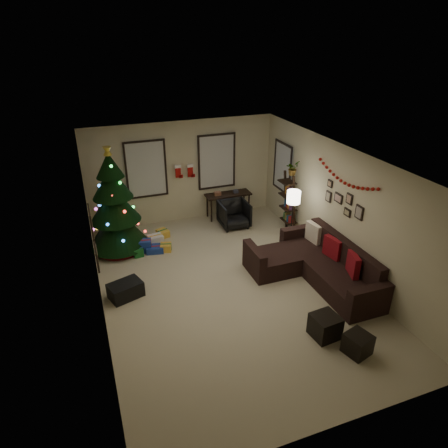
% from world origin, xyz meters
% --- Properties ---
extents(floor, '(7.00, 7.00, 0.00)m').
position_xyz_m(floor, '(0.00, 0.00, 0.00)').
color(floor, tan).
rests_on(floor, ground).
extents(ceiling, '(7.00, 7.00, 0.00)m').
position_xyz_m(ceiling, '(0.00, 0.00, 2.70)').
color(ceiling, white).
rests_on(ceiling, floor).
extents(wall_back, '(5.00, 0.00, 5.00)m').
position_xyz_m(wall_back, '(0.00, 3.50, 1.35)').
color(wall_back, beige).
rests_on(wall_back, floor).
extents(wall_front, '(5.00, 0.00, 5.00)m').
position_xyz_m(wall_front, '(0.00, -3.50, 1.35)').
color(wall_front, beige).
rests_on(wall_front, floor).
extents(wall_left, '(0.00, 7.00, 7.00)m').
position_xyz_m(wall_left, '(-2.50, 0.00, 1.35)').
color(wall_left, beige).
rests_on(wall_left, floor).
extents(wall_right, '(0.00, 7.00, 7.00)m').
position_xyz_m(wall_right, '(2.50, 0.00, 1.35)').
color(wall_right, beige).
rests_on(wall_right, floor).
extents(window_back_left, '(1.05, 0.06, 1.50)m').
position_xyz_m(window_back_left, '(-0.95, 3.47, 1.55)').
color(window_back_left, '#728CB2').
rests_on(window_back_left, wall_back).
extents(window_back_right, '(1.05, 0.06, 1.50)m').
position_xyz_m(window_back_right, '(0.95, 3.47, 1.55)').
color(window_back_right, '#728CB2').
rests_on(window_back_right, wall_back).
extents(window_right_wall, '(0.06, 0.90, 1.30)m').
position_xyz_m(window_right_wall, '(2.47, 2.55, 1.50)').
color(window_right_wall, '#728CB2').
rests_on(window_right_wall, wall_right).
extents(christmas_tree, '(1.40, 1.40, 2.60)m').
position_xyz_m(christmas_tree, '(-1.91, 2.39, 1.08)').
color(christmas_tree, black).
rests_on(christmas_tree, floor).
extents(presents, '(1.50, 1.01, 0.30)m').
position_xyz_m(presents, '(-1.38, 2.21, 0.11)').
color(presents, silver).
rests_on(presents, floor).
extents(sofa, '(1.90, 2.75, 0.87)m').
position_xyz_m(sofa, '(1.84, -0.30, 0.28)').
color(sofa, black).
rests_on(sofa, floor).
extents(pillow_red_a, '(0.25, 0.46, 0.45)m').
position_xyz_m(pillow_red_a, '(2.21, -0.99, 0.64)').
color(pillow_red_a, maroon).
rests_on(pillow_red_a, sofa).
extents(pillow_red_b, '(0.20, 0.46, 0.44)m').
position_xyz_m(pillow_red_b, '(2.21, -0.28, 0.64)').
color(pillow_red_b, maroon).
rests_on(pillow_red_b, sofa).
extents(pillow_cream, '(0.18, 0.45, 0.44)m').
position_xyz_m(pillow_cream, '(2.21, 0.47, 0.63)').
color(pillow_cream, beige).
rests_on(pillow_cream, sofa).
extents(ottoman_near, '(0.48, 0.48, 0.42)m').
position_xyz_m(ottoman_near, '(1.01, -1.92, 0.21)').
color(ottoman_near, black).
rests_on(ottoman_near, floor).
extents(ottoman_far, '(0.47, 0.47, 0.36)m').
position_xyz_m(ottoman_far, '(1.29, -2.45, 0.18)').
color(ottoman_far, black).
rests_on(ottoman_far, floor).
extents(desk, '(1.25, 0.45, 0.68)m').
position_xyz_m(desk, '(1.19, 3.22, 0.60)').
color(desk, black).
rests_on(desk, floor).
extents(desk_chair, '(0.69, 0.65, 0.70)m').
position_xyz_m(desk_chair, '(1.11, 2.57, 0.35)').
color(desk_chair, black).
rests_on(desk_chair, floor).
extents(bookshelf, '(0.30, 0.48, 1.60)m').
position_xyz_m(bookshelf, '(2.30, 1.81, 0.78)').
color(bookshelf, black).
rests_on(bookshelf, floor).
extents(potted_plant, '(0.53, 0.51, 0.45)m').
position_xyz_m(potted_plant, '(2.30, 1.77, 1.79)').
color(potted_plant, '#4C4C4C').
rests_on(potted_plant, bookshelf).
extents(floor_lamp, '(0.31, 0.31, 1.47)m').
position_xyz_m(floor_lamp, '(1.95, 1.02, 1.23)').
color(floor_lamp, black).
rests_on(floor_lamp, floor).
extents(art_map, '(0.04, 0.60, 0.50)m').
position_xyz_m(art_map, '(-2.48, 0.67, 1.60)').
color(art_map, black).
rests_on(art_map, wall_left).
extents(art_abstract, '(0.04, 0.45, 0.35)m').
position_xyz_m(art_abstract, '(-2.48, -0.38, 1.45)').
color(art_abstract, black).
rests_on(art_abstract, wall_left).
extents(gallery, '(0.03, 1.25, 0.54)m').
position_xyz_m(gallery, '(2.48, -0.07, 1.57)').
color(gallery, black).
rests_on(gallery, wall_right).
extents(garland, '(0.08, 1.90, 0.30)m').
position_xyz_m(garland, '(2.45, -0.08, 2.10)').
color(garland, '#A5140C').
rests_on(garland, wall_right).
extents(stocking_left, '(0.20, 0.05, 0.36)m').
position_xyz_m(stocking_left, '(-0.14, 3.36, 1.44)').
color(stocking_left, '#990F0C').
rests_on(stocking_left, wall_back).
extents(stocking_right, '(0.20, 0.05, 0.36)m').
position_xyz_m(stocking_right, '(0.19, 3.36, 1.42)').
color(stocking_right, '#990F0C').
rests_on(stocking_right, wall_back).
extents(storage_bin, '(0.73, 0.60, 0.32)m').
position_xyz_m(storage_bin, '(-2.04, 0.40, 0.16)').
color(storage_bin, black).
rests_on(storage_bin, floor).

